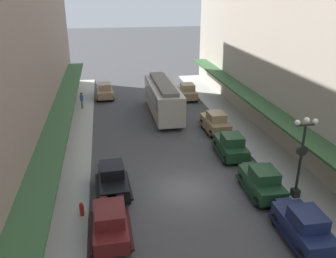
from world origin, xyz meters
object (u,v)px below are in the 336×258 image
object	(u,v)px
parked_car_0	(105,90)
parked_car_6	(304,225)
fire_hydrant	(82,209)
pedestrian_1	(82,101)
lamp_post_with_clock	(301,155)
pedestrian_0	(73,97)
parked_car_1	(262,181)
parked_car_4	(113,179)
parked_car_5	(215,121)
parked_car_3	(187,91)
parked_car_2	(231,145)
streetcar	(163,97)
parked_car_7	(110,222)

from	to	relation	value
parked_car_0	parked_car_6	size ratio (longest dim) A/B	1.00
fire_hydrant	parked_car_0	bearing A→B (deg)	85.91
pedestrian_1	lamp_post_with_clock	bearing A→B (deg)	-55.51
lamp_post_with_clock	pedestrian_0	bearing A→B (deg)	124.51
parked_car_1	pedestrian_0	world-z (taller)	parked_car_1
parked_car_4	parked_car_5	xyz separation A→B (m)	(9.41, 8.62, 0.00)
parked_car_5	pedestrian_1	world-z (taller)	parked_car_5
parked_car_3	parked_car_4	world-z (taller)	same
parked_car_5	pedestrian_1	bearing A→B (deg)	145.23
parked_car_0	parked_car_3	xyz separation A→B (m)	(9.37, -1.96, 0.00)
parked_car_2	streetcar	size ratio (longest dim) A/B	0.45
parked_car_2	parked_car_7	bearing A→B (deg)	-139.71
parked_car_5	streetcar	size ratio (longest dim) A/B	0.45
parked_car_2	parked_car_4	world-z (taller)	same
parked_car_2	pedestrian_0	xyz separation A→B (m)	(-12.69, 14.89, 0.05)
parked_car_2	lamp_post_with_clock	xyz separation A→B (m)	(1.88, -6.30, 2.04)
parked_car_2	parked_car_4	xyz separation A→B (m)	(-9.05, -3.57, 0.00)
parked_car_1	lamp_post_with_clock	size ratio (longest dim) A/B	0.83
parked_car_4	streetcar	bearing A→B (deg)	68.06
parked_car_4	lamp_post_with_clock	distance (m)	11.45
parked_car_2	parked_car_3	world-z (taller)	same
streetcar	pedestrian_0	size ratio (longest dim) A/B	5.86
parked_car_4	parked_car_5	size ratio (longest dim) A/B	1.00
parked_car_6	fire_hydrant	size ratio (longest dim) A/B	5.22
parked_car_4	parked_car_5	world-z (taller)	same
parked_car_2	parked_car_5	size ratio (longest dim) A/B	1.00
parked_car_6	pedestrian_1	size ratio (longest dim) A/B	2.56
parked_car_2	fire_hydrant	world-z (taller)	parked_car_2
parked_car_1	parked_car_5	xyz separation A→B (m)	(0.31, 10.49, 0.00)
streetcar	parked_car_2	bearing A→B (deg)	-71.06
lamp_post_with_clock	pedestrian_1	xyz separation A→B (m)	(-13.53, 19.69, -1.97)
fire_hydrant	parked_car_4	bearing A→B (deg)	52.14
parked_car_5	parked_car_7	bearing A→B (deg)	-126.80
parked_car_1	fire_hydrant	bearing A→B (deg)	-177.51
parked_car_0	pedestrian_1	distance (m)	4.48
streetcar	lamp_post_with_clock	size ratio (longest dim) A/B	1.86
parked_car_0	parked_car_5	world-z (taller)	same
streetcar	fire_hydrant	xyz separation A→B (m)	(-7.37, -16.11, -1.34)
parked_car_2	lamp_post_with_clock	distance (m)	6.89
parked_car_7	fire_hydrant	xyz separation A→B (m)	(-1.53, 2.00, -0.38)
lamp_post_with_clock	parked_car_3	bearing A→B (deg)	94.61
parked_car_3	fire_hydrant	bearing A→B (deg)	-117.56
parked_car_0	parked_car_4	bearing A→B (deg)	-89.53
parked_car_6	parked_car_7	size ratio (longest dim) A/B	1.00
parked_car_3	lamp_post_with_clock	distance (m)	21.67
parked_car_1	parked_car_7	xyz separation A→B (m)	(-9.39, -2.48, 0.00)
parked_car_1	streetcar	distance (m)	16.06
parked_car_4	streetcar	world-z (taller)	streetcar
parked_car_7	parked_car_3	bearing A→B (deg)	67.69
parked_car_4	pedestrian_1	bearing A→B (deg)	98.70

